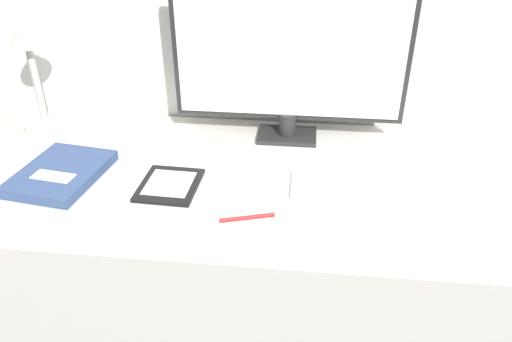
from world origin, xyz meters
The scene contains 8 objects.
desk centered at (0.00, 0.21, 0.35)m, with size 1.54×0.65×0.70m.
monitor centered at (0.04, 0.44, 0.93)m, with size 0.62×0.11×0.43m.
keyboard centered at (0.19, 0.18, 0.71)m, with size 0.26×0.12×0.01m.
laptop centered at (-0.23, 0.10, 0.71)m, with size 0.30×0.25×0.02m.
ereader centered at (-0.22, 0.12, 0.72)m, with size 0.14×0.16×0.01m.
desk_lamp centered at (-0.67, 0.43, 0.87)m, with size 0.13×0.13×0.30m.
notebook centered at (-0.50, 0.16, 0.71)m, with size 0.21×0.26×0.03m.
pen centered at (-0.04, 0.03, 0.70)m, with size 0.14×0.05×0.01m.
Camera 1 is at (0.09, -0.83, 1.35)m, focal length 35.00 mm.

